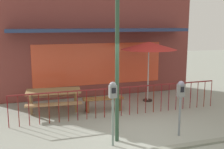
# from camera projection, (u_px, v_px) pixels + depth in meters

# --- Properties ---
(ground) EXTENTS (40.00, 40.00, 0.00)m
(ground) POSITION_uv_depth(u_px,v_px,m) (145.00, 137.00, 7.35)
(ground) COLOR gray
(pub_storefront) EXTENTS (8.28, 1.46, 5.84)m
(pub_storefront) POSITION_uv_depth(u_px,v_px,m) (98.00, 26.00, 11.24)
(pub_storefront) COLOR #472B1A
(pub_storefront) RESTS_ON ground
(patio_fence_front) EXTENTS (6.98, 0.04, 0.97)m
(patio_fence_front) POSITION_uv_depth(u_px,v_px,m) (121.00, 96.00, 8.95)
(patio_fence_front) COLOR maroon
(patio_fence_front) RESTS_ON ground
(picnic_table_left) EXTENTS (1.94, 1.55, 0.79)m
(picnic_table_left) POSITION_uv_depth(u_px,v_px,m) (54.00, 95.00, 9.32)
(picnic_table_left) COLOR olive
(picnic_table_left) RESTS_ON ground
(patio_umbrella) EXTENTS (2.11, 2.11, 2.31)m
(patio_umbrella) POSITION_uv_depth(u_px,v_px,m) (149.00, 46.00, 10.41)
(patio_umbrella) COLOR black
(patio_umbrella) RESTS_ON ground
(patio_bench) EXTENTS (1.42, 0.45, 0.48)m
(patio_bench) POSITION_uv_depth(u_px,v_px,m) (103.00, 101.00, 9.50)
(patio_bench) COLOR brown
(patio_bench) RESTS_ON ground
(parking_meter_near) EXTENTS (0.18, 0.17, 1.51)m
(parking_meter_near) POSITION_uv_depth(u_px,v_px,m) (181.00, 94.00, 7.25)
(parking_meter_near) COLOR slate
(parking_meter_near) RESTS_ON ground
(parking_meter_far) EXTENTS (0.18, 0.17, 1.62)m
(parking_meter_far) POSITION_uv_depth(u_px,v_px,m) (113.00, 97.00, 6.62)
(parking_meter_far) COLOR slate
(parking_meter_far) RESTS_ON ground
(street_lamp) EXTENTS (0.28, 0.28, 3.92)m
(street_lamp) POSITION_uv_depth(u_px,v_px,m) (117.00, 41.00, 6.67)
(street_lamp) COLOR #2A4632
(street_lamp) RESTS_ON ground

